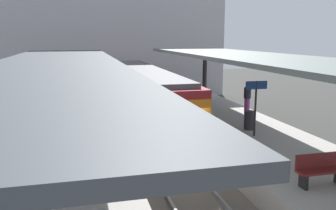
% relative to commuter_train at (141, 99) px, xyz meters
% --- Properties ---
extents(ground_plane, '(80.00, 80.00, 0.00)m').
position_rel_commuter_train_xyz_m(ground_plane, '(0.00, -6.94, -1.73)').
color(ground_plane, '#383835').
extents(platform_left, '(4.40, 28.00, 1.00)m').
position_rel_commuter_train_xyz_m(platform_left, '(-3.80, -6.94, -1.23)').
color(platform_left, '#ADA8A0').
rests_on(platform_left, ground_plane).
extents(platform_right, '(4.40, 28.00, 1.00)m').
position_rel_commuter_train_xyz_m(platform_right, '(3.80, -6.94, -1.23)').
color(platform_right, '#ADA8A0').
rests_on(platform_right, ground_plane).
extents(track_ballast, '(3.20, 28.00, 0.20)m').
position_rel_commuter_train_xyz_m(track_ballast, '(0.00, -6.94, -1.63)').
color(track_ballast, '#59544C').
rests_on(track_ballast, ground_plane).
extents(rail_near_side, '(0.08, 28.00, 0.14)m').
position_rel_commuter_train_xyz_m(rail_near_side, '(-0.72, -6.94, -1.46)').
color(rail_near_side, slate).
rests_on(rail_near_side, track_ballast).
extents(rail_far_side, '(0.08, 28.00, 0.14)m').
position_rel_commuter_train_xyz_m(rail_far_side, '(0.72, -6.94, -1.46)').
color(rail_far_side, slate).
rests_on(rail_far_side, track_ballast).
extents(commuter_train, '(2.78, 13.50, 3.10)m').
position_rel_commuter_train_xyz_m(commuter_train, '(0.00, 0.00, 0.00)').
color(commuter_train, maroon).
rests_on(commuter_train, track_ballast).
extents(canopy_left, '(4.18, 21.00, 3.09)m').
position_rel_commuter_train_xyz_m(canopy_left, '(-3.80, -5.54, 2.25)').
color(canopy_left, '#333335').
rests_on(canopy_left, platform_left).
extents(canopy_right, '(4.18, 21.00, 3.18)m').
position_rel_commuter_train_xyz_m(canopy_right, '(3.80, -5.54, 2.33)').
color(canopy_right, '#333335').
rests_on(canopy_right, platform_right).
extents(platform_bench, '(1.40, 0.41, 0.86)m').
position_rel_commuter_train_xyz_m(platform_bench, '(3.04, -10.40, -0.26)').
color(platform_bench, black).
rests_on(platform_bench, platform_right).
extents(platform_sign, '(0.90, 0.08, 2.21)m').
position_rel_commuter_train_xyz_m(platform_sign, '(3.65, -5.56, 0.90)').
color(platform_sign, '#262628').
rests_on(platform_sign, platform_right).
extents(litter_bin, '(0.44, 0.44, 0.80)m').
position_rel_commuter_train_xyz_m(litter_bin, '(3.92, -4.58, -0.33)').
color(litter_bin, '#2D2D30').
rests_on(litter_bin, platform_right).
extents(passenger_far_end, '(0.36, 0.36, 1.59)m').
position_rel_commuter_train_xyz_m(passenger_far_end, '(5.26, -1.66, 0.09)').
color(passenger_far_end, '#7A337A').
rests_on(passenger_far_end, platform_right).
extents(station_building_backdrop, '(18.00, 6.00, 11.00)m').
position_rel_commuter_train_xyz_m(station_building_backdrop, '(-0.14, 13.06, 3.77)').
color(station_building_backdrop, '#B7B2B7').
rests_on(station_building_backdrop, ground_plane).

